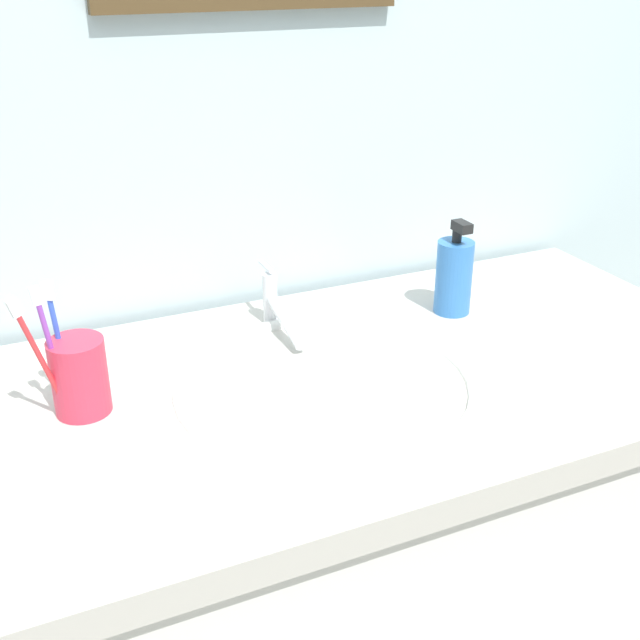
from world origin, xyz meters
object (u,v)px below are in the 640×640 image
faucet (276,307)px  toothbrush_blue (58,337)px  toothbrush_red (37,352)px  soap_dispenser (454,276)px  toothbrush_cup (80,376)px  toothbrush_purple (50,344)px

faucet → toothbrush_blue: (-0.35, -0.11, 0.07)m
toothbrush_red → soap_dispenser: 0.68m
toothbrush_cup → soap_dispenser: soap_dispenser is taller
soap_dispenser → toothbrush_purple: bearing=-173.3°
toothbrush_purple → toothbrush_red: size_ratio=1.01×
toothbrush_cup → soap_dispenser: size_ratio=0.64×
toothbrush_cup → toothbrush_purple: (-0.03, -0.01, 0.06)m
soap_dispenser → faucet: bearing=169.1°
faucet → toothbrush_blue: 0.37m
faucet → toothbrush_cup: size_ratio=1.62×
toothbrush_blue → soap_dispenser: bearing=4.6°
toothbrush_purple → toothbrush_blue: bearing=63.0°
toothbrush_blue → soap_dispenser: (0.64, 0.05, -0.04)m
faucet → soap_dispenser: bearing=-10.9°
toothbrush_purple → soap_dispenser: size_ratio=1.14×
toothbrush_cup → toothbrush_blue: 0.06m
toothbrush_red → toothbrush_cup: bearing=24.2°
toothbrush_cup → toothbrush_red: size_ratio=0.57×
toothbrush_cup → soap_dispenser: 0.63m
toothbrush_purple → soap_dispenser: bearing=6.7°
faucet → toothbrush_cup: 0.35m
faucet → toothbrush_purple: toothbrush_purple is taller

